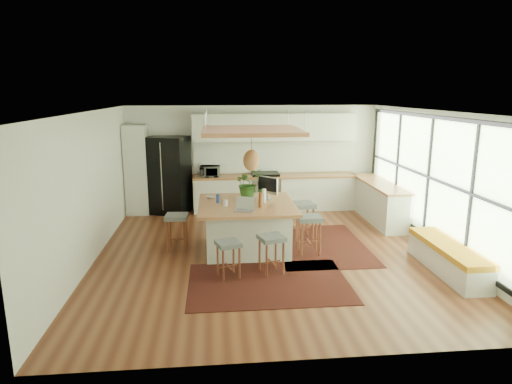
{
  "coord_description": "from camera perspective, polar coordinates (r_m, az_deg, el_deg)",
  "views": [
    {
      "loc": [
        -1.02,
        -8.0,
        3.05
      ],
      "look_at": [
        -0.2,
        0.5,
        1.1
      ],
      "focal_mm": 30.99,
      "sensor_mm": 36.0,
      "label": 1
    }
  ],
  "objects": [
    {
      "name": "island_bottle_2",
      "position": [
        8.27,
        0.65,
        -1.31
      ],
      "size": [
        0.07,
        0.07,
        0.19
      ],
      "primitive_type": "cylinder",
      "color": "brown",
      "rests_on": "island"
    },
    {
      "name": "right_counter_top",
      "position": [
        10.96,
        15.73,
        1.07
      ],
      "size": [
        0.64,
        2.54,
        0.05
      ],
      "primitive_type": "cube",
      "color": "#9C5937",
      "rests_on": "right_counter_base"
    },
    {
      "name": "stool_right_back",
      "position": [
        9.39,
        6.0,
        -3.89
      ],
      "size": [
        0.52,
        0.52,
        0.78
      ],
      "primitive_type": null,
      "rotation": [
        0.0,
        0.0,
        1.7
      ],
      "color": "#51565A",
      "rests_on": "floor"
    },
    {
      "name": "range",
      "position": [
        11.54,
        1.19,
        0.09
      ],
      "size": [
        0.76,
        0.62,
        1.0
      ],
      "primitive_type": null,
      "color": "#A5A5AA",
      "rests_on": "floor"
    },
    {
      "name": "window_wall",
      "position": [
        9.2,
        22.05,
        1.59
      ],
      "size": [
        0.1,
        6.2,
        2.6
      ],
      "primitive_type": null,
      "color": "black",
      "rests_on": "wall_right"
    },
    {
      "name": "laptop",
      "position": [
        7.99,
        -1.59,
        -1.64
      ],
      "size": [
        0.45,
        0.46,
        0.26
      ],
      "primitive_type": null,
      "rotation": [
        0.0,
        0.0,
        -0.36
      ],
      "color": "#A5A5AA",
      "rests_on": "island"
    },
    {
      "name": "floor",
      "position": [
        8.62,
        1.66,
        -7.86
      ],
      "size": [
        7.0,
        7.0,
        0.0
      ],
      "primitive_type": "plane",
      "color": "#582719",
      "rests_on": "ground"
    },
    {
      "name": "island_plant",
      "position": [
        8.98,
        -1.03,
        0.75
      ],
      "size": [
        0.74,
        0.77,
        0.47
      ],
      "primitive_type": "imported",
      "rotation": [
        0.0,
        0.0,
        0.42
      ],
      "color": "#1E4C19",
      "rests_on": "island"
    },
    {
      "name": "rug_right",
      "position": [
        9.12,
        8.22,
        -6.78
      ],
      "size": [
        1.8,
        2.6,
        0.01
      ],
      "primitive_type": "cube",
      "color": "black",
      "rests_on": "floor"
    },
    {
      "name": "backsplash",
      "position": [
        11.71,
        2.26,
        4.5
      ],
      "size": [
        4.2,
        0.02,
        0.8
      ],
      "primitive_type": "cube",
      "color": "white",
      "rests_on": "wall_back"
    },
    {
      "name": "stool_near_right",
      "position": [
        7.58,
        2.0,
        -7.97
      ],
      "size": [
        0.5,
        0.5,
        0.68
      ],
      "primitive_type": null,
      "rotation": [
        0.0,
        0.0,
        0.29
      ],
      "color": "#51565A",
      "rests_on": "floor"
    },
    {
      "name": "upper_cabinets",
      "position": [
        11.46,
        2.4,
        8.35
      ],
      "size": [
        4.2,
        0.34,
        0.7
      ],
      "primitive_type": "cube",
      "color": "silver",
      "rests_on": "wall_back"
    },
    {
      "name": "pantry",
      "position": [
        11.5,
        -15.11,
        2.78
      ],
      "size": [
        0.55,
        0.6,
        2.25
      ],
      "primitive_type": "cube",
      "color": "silver",
      "rests_on": "floor"
    },
    {
      "name": "rug_near",
      "position": [
        7.34,
        1.63,
        -11.65
      ],
      "size": [
        2.6,
        1.8,
        0.01
      ],
      "primitive_type": "cube",
      "color": "black",
      "rests_on": "floor"
    },
    {
      "name": "stool_right_front",
      "position": [
        8.54,
        6.87,
        -5.61
      ],
      "size": [
        0.45,
        0.45,
        0.75
      ],
      "primitive_type": null,
      "rotation": [
        0.0,
        0.0,
        1.56
      ],
      "color": "#51565A",
      "rests_on": "floor"
    },
    {
      "name": "window_bench",
      "position": [
        8.35,
        23.49,
        -7.82
      ],
      "size": [
        0.52,
        2.0,
        0.5
      ],
      "primitive_type": null,
      "color": "silver",
      "rests_on": "floor"
    },
    {
      "name": "island_bottle_0",
      "position": [
        8.61,
        -4.94,
        -0.78
      ],
      "size": [
        0.07,
        0.07,
        0.19
      ],
      "primitive_type": "cylinder",
      "color": "#2B4FAE",
      "rests_on": "island"
    },
    {
      "name": "back_counter_top",
      "position": [
        11.49,
        2.44,
        2.06
      ],
      "size": [
        4.24,
        0.64,
        0.05
      ],
      "primitive_type": "cube",
      "color": "#9C5937",
      "rests_on": "back_counter_base"
    },
    {
      "name": "wall_right",
      "position": [
        9.22,
        22.19,
        1.29
      ],
      "size": [
        0.0,
        7.0,
        7.0
      ],
      "primitive_type": "plane",
      "rotation": [
        1.57,
        0.0,
        -1.57
      ],
      "color": "silver",
      "rests_on": "ground"
    },
    {
      "name": "fridge",
      "position": [
        11.43,
        -11.21,
        1.9
      ],
      "size": [
        1.17,
        1.04,
        1.95
      ],
      "primitive_type": null,
      "rotation": [
        0.0,
        0.0,
        -0.33
      ],
      "color": "black",
      "rests_on": "floor"
    },
    {
      "name": "island_bowl",
      "position": [
        9.0,
        -5.84,
        -0.67
      ],
      "size": [
        0.22,
        0.22,
        0.05
      ],
      "primitive_type": "imported",
      "rotation": [
        0.0,
        0.0,
        0.17
      ],
      "color": "white",
      "rests_on": "island"
    },
    {
      "name": "ceiling_panel",
      "position": [
        8.49,
        -0.61,
        6.1
      ],
      "size": [
        1.86,
        1.86,
        0.8
      ],
      "primitive_type": null,
      "color": "#9C5937",
      "rests_on": "ceiling"
    },
    {
      "name": "stool_left_side",
      "position": [
        8.8,
        -10.14,
        -5.17
      ],
      "size": [
        0.45,
        0.45,
        0.72
      ],
      "primitive_type": null,
      "rotation": [
        0.0,
        0.0,
        -1.63
      ],
      "color": "#51565A",
      "rests_on": "floor"
    },
    {
      "name": "monitor",
      "position": [
        8.83,
        1.53,
        0.71
      ],
      "size": [
        0.48,
        0.49,
        0.47
      ],
      "primitive_type": null,
      "rotation": [
        0.0,
        0.0,
        -0.81
      ],
      "color": "#A5A5AA",
      "rests_on": "island"
    },
    {
      "name": "back_counter_base",
      "position": [
        11.58,
        2.42,
        -0.17
      ],
      "size": [
        4.2,
        0.6,
        0.88
      ],
      "primitive_type": "cube",
      "color": "silver",
      "rests_on": "floor"
    },
    {
      "name": "ceiling",
      "position": [
        8.07,
        1.79,
        10.38
      ],
      "size": [
        7.0,
        7.0,
        0.0
      ],
      "primitive_type": "plane",
      "rotation": [
        3.14,
        0.0,
        0.0
      ],
      "color": "white",
      "rests_on": "ground"
    },
    {
      "name": "island_bottle_3",
      "position": [
        8.62,
        1.06,
        -0.72
      ],
      "size": [
        0.07,
        0.07,
        0.19
      ],
      "primitive_type": "cylinder",
      "color": "white",
      "rests_on": "island"
    },
    {
      "name": "right_counter_base",
      "position": [
        11.06,
        15.58,
        -1.27
      ],
      "size": [
        0.6,
        2.5,
        0.88
      ],
      "primitive_type": "cube",
      "color": "silver",
      "rests_on": "floor"
    },
    {
      "name": "microwave",
      "position": [
        11.31,
        -5.96,
        2.83
      ],
      "size": [
        0.51,
        0.3,
        0.34
      ],
      "primitive_type": "imported",
      "rotation": [
        0.0,
        0.0,
        -0.05
      ],
      "color": "#A5A5AA",
      "rests_on": "back_counter_top"
    },
    {
      "name": "stool_near_left",
      "position": [
        7.43,
        -3.58,
        -8.42
      ],
      "size": [
        0.47,
        0.47,
        0.63
      ],
      "primitive_type": null,
      "rotation": [
        0.0,
        0.0,
        0.31
      ],
      "color": "#51565A",
      "rests_on": "floor"
    },
    {
      "name": "wall_left",
      "position": [
        8.47,
        -20.65,
        0.46
      ],
      "size": [
        0.0,
        7.0,
        7.0
      ],
      "primitive_type": "plane",
      "rotation": [
        1.57,
        0.0,
        1.57
      ],
      "color": "silver",
      "rests_on": "ground"
    },
    {
      "name": "wall_front",
      "position": [
        4.91,
        6.89,
        -7.45
      ],
      "size": [
        6.5,
        0.0,
        6.5
      ],
      "primitive_type": "plane",
      "rotation": [
        -1.57,
        0.0,
        0.0
      ],
      "color": "silver",
      "rests_on": "ground"
    },
    {
      "name": "wall_back",
      "position": [
        11.67,
        -0.44,
        4.48
      ],
      "size": [
        6.5,
        0.0,
        6.5
      ],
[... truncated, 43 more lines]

